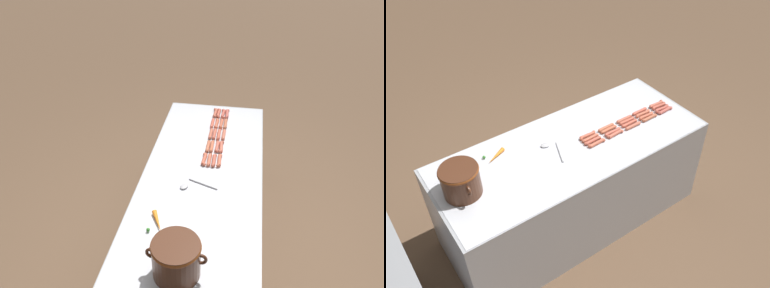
{
  "view_description": "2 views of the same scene",
  "coord_description": "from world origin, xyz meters",
  "views": [
    {
      "loc": [
        -0.26,
        2.09,
        2.49
      ],
      "look_at": [
        0.11,
        -0.23,
        0.92
      ],
      "focal_mm": 35.22,
      "sensor_mm": 36.0,
      "label": 1
    },
    {
      "loc": [
        -1.93,
        1.32,
        2.84
      ],
      "look_at": [
        -0.07,
        -0.02,
        0.88
      ],
      "focal_mm": 38.73,
      "sensor_mm": 36.0,
      "label": 2
    }
  ],
  "objects": [
    {
      "name": "hot_dog_10",
      "position": [
        -0.03,
        -0.87,
        0.84
      ],
      "size": [
        0.04,
        0.15,
        0.03
      ],
      "color": "#B2513F",
      "rests_on": "griddle_counter"
    },
    {
      "name": "hot_dog_8",
      "position": [
        -0.07,
        -0.34,
        0.84
      ],
      "size": [
        0.03,
        0.15,
        0.03
      ],
      "color": "#B45544",
      "rests_on": "griddle_counter"
    },
    {
      "name": "ground_plane",
      "position": [
        0.0,
        0.0,
        0.0
      ],
      "size": [
        20.0,
        20.0,
        0.0
      ],
      "primitive_type": "plane",
      "color": "brown"
    },
    {
      "name": "hot_dog_1",
      "position": [
        -0.11,
        -0.7,
        0.84
      ],
      "size": [
        0.03,
        0.15,
        0.03
      ],
      "color": "#B05C40",
      "rests_on": "griddle_counter"
    },
    {
      "name": "hot_dog_16",
      "position": [
        0.01,
        -0.69,
        0.84
      ],
      "size": [
        0.03,
        0.15,
        0.03
      ],
      "color": "#BB5340",
      "rests_on": "griddle_counter"
    },
    {
      "name": "hot_dog_13",
      "position": [
        -0.03,
        -0.34,
        0.84
      ],
      "size": [
        0.03,
        0.15,
        0.03
      ],
      "color": "#B85D3F",
      "rests_on": "griddle_counter"
    },
    {
      "name": "hot_dog_5",
      "position": [
        -0.07,
        -0.87,
        0.84
      ],
      "size": [
        0.04,
        0.15,
        0.03
      ],
      "color": "#B34F41",
      "rests_on": "griddle_counter"
    },
    {
      "name": "hot_dog_14",
      "position": [
        -0.03,
        -0.16,
        0.84
      ],
      "size": [
        0.03,
        0.15,
        0.03
      ],
      "color": "#B95C43",
      "rests_on": "griddle_counter"
    },
    {
      "name": "hot_dog_12",
      "position": [
        -0.03,
        -0.52,
        0.84
      ],
      "size": [
        0.03,
        0.15,
        0.03
      ],
      "color": "#B25340",
      "rests_on": "griddle_counter"
    },
    {
      "name": "hot_dog_7",
      "position": [
        -0.07,
        -0.52,
        0.84
      ],
      "size": [
        0.03,
        0.15,
        0.03
      ],
      "color": "#BB5540",
      "rests_on": "griddle_counter"
    },
    {
      "name": "hot_dog_0",
      "position": [
        -0.11,
        -0.87,
        0.84
      ],
      "size": [
        0.03,
        0.15,
        0.03
      ],
      "color": "#B45247",
      "rests_on": "griddle_counter"
    },
    {
      "name": "hot_dog_6",
      "position": [
        -0.07,
        -0.69,
        0.84
      ],
      "size": [
        0.03,
        0.15,
        0.03
      ],
      "color": "#B8583F",
      "rests_on": "griddle_counter"
    },
    {
      "name": "hot_dog_4",
      "position": [
        -0.11,
        -0.16,
        0.84
      ],
      "size": [
        0.03,
        0.15,
        0.03
      ],
      "color": "#BE5B42",
      "rests_on": "griddle_counter"
    },
    {
      "name": "hot_dog_17",
      "position": [
        0.0,
        -0.52,
        0.84
      ],
      "size": [
        0.03,
        0.15,
        0.03
      ],
      "color": "#B05842",
      "rests_on": "griddle_counter"
    },
    {
      "name": "bean_pot",
      "position": [
        0.02,
        0.85,
        0.95
      ],
      "size": [
        0.32,
        0.26,
        0.22
      ],
      "color": "#472616",
      "rests_on": "griddle_counter"
    },
    {
      "name": "hot_dog_19",
      "position": [
        0.01,
        -0.16,
        0.84
      ],
      "size": [
        0.04,
        0.15,
        0.03
      ],
      "color": "#B8563E",
      "rests_on": "griddle_counter"
    },
    {
      "name": "hot_dog_11",
      "position": [
        -0.03,
        -0.69,
        0.84
      ],
      "size": [
        0.03,
        0.15,
        0.03
      ],
      "color": "#B85A41",
      "rests_on": "griddle_counter"
    },
    {
      "name": "hot_dog_9",
      "position": [
        -0.07,
        -0.15,
        0.84
      ],
      "size": [
        0.03,
        0.15,
        0.03
      ],
      "color": "#B25340",
      "rests_on": "griddle_counter"
    },
    {
      "name": "griddle_counter",
      "position": [
        0.0,
        0.0,
        0.41
      ],
      "size": [
        0.85,
        2.09,
        0.83
      ],
      "color": "#9EA0A5",
      "rests_on": "ground_plane"
    },
    {
      "name": "carrot",
      "position": [
        0.2,
        0.52,
        0.84
      ],
      "size": [
        0.1,
        0.17,
        0.03
      ],
      "color": "orange",
      "rests_on": "griddle_counter"
    },
    {
      "name": "hot_dog_2",
      "position": [
        -0.11,
        -0.52,
        0.84
      ],
      "size": [
        0.03,
        0.15,
        0.03
      ],
      "color": "#B85E46",
      "rests_on": "griddle_counter"
    },
    {
      "name": "hot_dog_3",
      "position": [
        -0.1,
        -0.34,
        0.84
      ],
      "size": [
        0.04,
        0.15,
        0.03
      ],
      "color": "#BA5A45",
      "rests_on": "griddle_counter"
    },
    {
      "name": "hot_dog_18",
      "position": [
        0.0,
        -0.33,
        0.84
      ],
      "size": [
        0.03,
        0.15,
        0.03
      ],
      "color": "#B05C3F",
      "rests_on": "griddle_counter"
    },
    {
      "name": "serving_spoon",
      "position": [
        0.06,
        0.15,
        0.84
      ],
      "size": [
        0.26,
        0.13,
        0.02
      ],
      "color": "#B7B7BC",
      "rests_on": "griddle_counter"
    },
    {
      "name": "hot_dog_15",
      "position": [
        0.0,
        -0.87,
        0.84
      ],
      "size": [
        0.04,
        0.15,
        0.03
      ],
      "color": "#B35743",
      "rests_on": "griddle_counter"
    }
  ]
}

